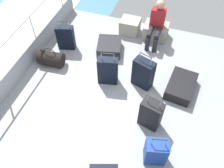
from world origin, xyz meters
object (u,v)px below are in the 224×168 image
Objects in this scene: passenger_seated at (156,23)px; duffel_bag at (51,59)px; suitcase_1 at (181,86)px; suitcase_6 at (108,71)px; cargo_crate_1 at (156,31)px; suitcase_3 at (66,38)px; suitcase_5 at (143,73)px; suitcase_7 at (151,114)px; cargo_crate_0 at (130,26)px; suitcase_4 at (109,47)px; suitcase_2 at (156,152)px.

duffel_bag is at bearing -143.30° from passenger_seated.
suitcase_6 is (-1.52, -0.25, 0.21)m from suitcase_1.
suitcase_3 is at bearing -151.13° from cargo_crate_1.
suitcase_5 reaches higher than suitcase_7.
cargo_crate_0 is 0.67m from cargo_crate_1.
suitcase_3 is at bearing -140.63° from cargo_crate_0.
cargo_crate_0 is at bearing 113.23° from suitcase_7.
passenger_seated is at bearing 92.11° from suitcase_5.
cargo_crate_0 is 0.67× the size of suitcase_3.
suitcase_6 is 1.40× the size of duffel_bag.
passenger_seated is 1.49m from suitcase_5.
suitcase_4 is 0.90× the size of suitcase_7.
suitcase_2 is 3.08m from duffel_bag.
cargo_crate_0 is 0.61× the size of suitcase_1.
suitcase_3 is 1.30× the size of duffel_bag.
suitcase_3 reaches higher than suitcase_1.
cargo_crate_0 is 0.49× the size of passenger_seated.
suitcase_1 is 1.02× the size of suitcase_6.
suitcase_6 is (0.28, -0.92, 0.20)m from suitcase_4.
suitcase_4 is 0.89× the size of suitcase_6.
suitcase_1 is at bearing -44.88° from cargo_crate_0.
suitcase_7 is (0.36, -0.90, -0.02)m from suitcase_5.
suitcase_3 reaches higher than suitcase_4.
cargo_crate_1 is 0.41m from passenger_seated.
suitcase_3 is 0.90× the size of suitcase_5.
suitcase_6 is at bearing -110.14° from cargo_crate_1.
suitcase_2 is 0.68m from suitcase_7.
suitcase_6 is (1.31, -0.72, 0.02)m from suitcase_3.
suitcase_2 is at bearing -78.60° from cargo_crate_1.
suitcase_7 reaches higher than duffel_bag.
duffel_bag is at bearing -143.24° from suitcase_4.
suitcase_4 is at bearing 36.76° from duffel_bag.
suitcase_1 is 0.84m from suitcase_5.
suitcase_5 reaches higher than cargo_crate_0.
cargo_crate_0 is at bearing 112.52° from suitcase_2.
duffel_bag is at bearing -98.29° from suitcase_3.
suitcase_5 is (2.02, -0.56, 0.03)m from suitcase_3.
suitcase_2 is 0.86× the size of suitcase_6.
cargo_crate_0 is 2.76m from suitcase_7.
passenger_seated is 2.42m from suitcase_7.
suitcase_4 is 2.16m from suitcase_7.
suitcase_3 is (-1.97, -1.09, 0.13)m from cargo_crate_1.
passenger_seated is 1.77m from suitcase_6.
suitcase_1 is 1.56m from suitcase_6.
suitcase_5 is 1.04× the size of suitcase_6.
suitcase_7 is at bearing -66.77° from cargo_crate_0.
suitcase_5 is at bearing 111.77° from suitcase_7.
suitcase_5 is at bearing -88.12° from cargo_crate_1.
suitcase_3 is 0.93× the size of suitcase_6.
duffel_bag is (-1.12, -0.84, 0.04)m from suitcase_4.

